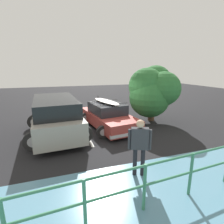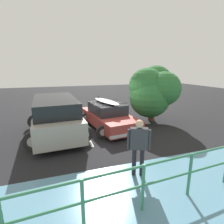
% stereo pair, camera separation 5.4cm
% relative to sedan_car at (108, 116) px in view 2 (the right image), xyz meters
% --- Properties ---
extents(ground_plane, '(44.00, 44.00, 0.02)m').
position_rel_sedan_car_xyz_m(ground_plane, '(0.12, -0.13, -0.60)').
color(ground_plane, black).
rests_on(ground_plane, ground).
extents(parking_stripe, '(0.12, 4.24, 0.00)m').
position_rel_sedan_car_xyz_m(parking_stripe, '(1.28, 0.04, -0.58)').
color(parking_stripe, silver).
rests_on(parking_stripe, ground).
extents(sedan_car, '(2.61, 4.20, 1.52)m').
position_rel_sedan_car_xyz_m(sedan_car, '(0.00, 0.00, 0.00)').
color(sedan_car, '#9E3833').
rests_on(sedan_car, ground).
extents(suv_car, '(2.80, 4.70, 1.71)m').
position_rel_sedan_car_xyz_m(suv_car, '(2.57, 0.31, 0.30)').
color(suv_car, '#9E998E').
rests_on(suv_car, ground).
extents(person_bystander, '(0.60, 0.35, 1.66)m').
position_rel_sedan_car_xyz_m(person_bystander, '(0.42, 4.36, 0.41)').
color(person_bystander, black).
rests_on(person_bystander, ground).
extents(railing_fence, '(9.04, 0.66, 1.10)m').
position_rel_sedan_car_xyz_m(railing_fence, '(0.26, 5.52, 0.13)').
color(railing_fence, '#387F5B').
rests_on(railing_fence, ground).
extents(bush_near_left, '(2.88, 3.05, 3.17)m').
position_rel_sedan_car_xyz_m(bush_near_left, '(-2.61, -0.11, 1.26)').
color(bush_near_left, brown).
rests_on(bush_near_left, ground).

